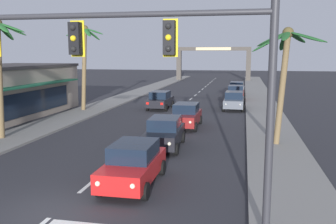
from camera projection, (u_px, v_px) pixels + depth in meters
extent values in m
plane|color=#2D2D33|center=(54.00, 214.00, 12.07)|extent=(220.00, 220.00, 0.00)
cube|color=gray|center=(266.00, 118.00, 29.89)|extent=(3.20, 110.00, 0.14)
cube|color=gray|center=(85.00, 112.00, 32.96)|extent=(3.20, 110.00, 0.14)
cube|color=silver|center=(90.00, 184.00, 14.84)|extent=(0.16, 2.00, 0.01)
cube|color=silver|center=(123.00, 156.00, 18.88)|extent=(0.16, 2.00, 0.01)
cube|color=silver|center=(144.00, 138.00, 22.91)|extent=(0.16, 2.00, 0.01)
cube|color=silver|center=(159.00, 126.00, 26.95)|extent=(0.16, 2.00, 0.01)
cube|color=silver|center=(170.00, 116.00, 30.99)|extent=(0.16, 2.00, 0.01)
cube|color=silver|center=(179.00, 109.00, 35.03)|extent=(0.16, 2.00, 0.01)
cube|color=silver|center=(185.00, 103.00, 39.07)|extent=(0.16, 2.00, 0.01)
cube|color=silver|center=(191.00, 99.00, 43.11)|extent=(0.16, 2.00, 0.01)
cube|color=silver|center=(196.00, 95.00, 47.14)|extent=(0.16, 2.00, 0.01)
cube|color=silver|center=(199.00, 92.00, 51.18)|extent=(0.16, 2.00, 0.01)
cube|color=silver|center=(203.00, 89.00, 55.22)|extent=(0.16, 2.00, 0.01)
cube|color=silver|center=(205.00, 87.00, 59.26)|extent=(0.16, 2.00, 0.01)
cube|color=silver|center=(208.00, 85.00, 63.30)|extent=(0.16, 2.00, 0.01)
cube|color=silver|center=(210.00, 83.00, 67.34)|extent=(0.16, 2.00, 0.01)
cube|color=silver|center=(212.00, 81.00, 71.38)|extent=(0.16, 2.00, 0.01)
cube|color=silver|center=(214.00, 80.00, 75.41)|extent=(0.16, 2.00, 0.01)
cube|color=silver|center=(215.00, 78.00, 79.45)|extent=(0.16, 2.00, 0.01)
cylinder|color=#2D2D33|center=(270.00, 117.00, 9.92)|extent=(0.22, 0.22, 6.93)
cylinder|color=#2D2D33|center=(75.00, 16.00, 10.58)|extent=(11.03, 0.16, 0.16)
cube|color=black|center=(169.00, 38.00, 10.12)|extent=(0.32, 0.26, 0.92)
sphere|color=black|center=(168.00, 26.00, 9.94)|extent=(0.17, 0.17, 0.17)
sphere|color=yellow|center=(168.00, 37.00, 9.98)|extent=(0.17, 0.17, 0.17)
sphere|color=black|center=(168.00, 49.00, 10.03)|extent=(0.17, 0.17, 0.17)
cube|color=yellow|center=(170.00, 38.00, 10.28)|extent=(0.42, 0.03, 1.04)
cube|color=black|center=(75.00, 39.00, 10.66)|extent=(0.32, 0.26, 0.92)
sphere|color=black|center=(73.00, 28.00, 10.48)|extent=(0.17, 0.17, 0.17)
sphere|color=yellow|center=(73.00, 38.00, 10.52)|extent=(0.17, 0.17, 0.17)
sphere|color=black|center=(74.00, 49.00, 10.57)|extent=(0.17, 0.17, 0.17)
cube|color=yellow|center=(78.00, 39.00, 10.82)|extent=(0.42, 0.03, 1.04)
cube|color=red|center=(133.00, 168.00, 14.67)|extent=(1.78, 4.31, 0.72)
cube|color=black|center=(134.00, 150.00, 14.71)|extent=(1.61, 2.21, 0.64)
cylinder|color=black|center=(145.00, 191.00, 13.19)|extent=(0.22, 0.64, 0.64)
cylinder|color=black|center=(99.00, 188.00, 13.52)|extent=(0.22, 0.64, 0.64)
cylinder|color=black|center=(162.00, 168.00, 15.94)|extent=(0.22, 0.64, 0.64)
cylinder|color=black|center=(124.00, 165.00, 16.27)|extent=(0.22, 0.64, 0.64)
sphere|color=#F9EFC6|center=(132.00, 186.00, 12.44)|extent=(0.18, 0.18, 0.18)
sphere|color=#F9EFC6|center=(98.00, 184.00, 12.68)|extent=(0.18, 0.18, 0.18)
cube|color=red|center=(161.00, 153.00, 16.62)|extent=(0.24, 0.06, 0.20)
cube|color=red|center=(133.00, 151.00, 16.88)|extent=(0.24, 0.06, 0.20)
cube|color=black|center=(164.00, 136.00, 20.54)|extent=(1.94, 4.37, 0.72)
cube|color=black|center=(165.00, 123.00, 20.58)|extent=(1.69, 2.27, 0.64)
cylinder|color=black|center=(176.00, 149.00, 19.07)|extent=(0.25, 0.65, 0.64)
cylinder|color=black|center=(143.00, 148.00, 19.34)|extent=(0.25, 0.65, 0.64)
cylinder|color=black|center=(183.00, 137.00, 21.84)|extent=(0.25, 0.65, 0.64)
cylinder|color=black|center=(154.00, 136.00, 22.11)|extent=(0.25, 0.65, 0.64)
sphere|color=#F9EFC6|center=(169.00, 144.00, 18.31)|extent=(0.18, 0.18, 0.18)
sphere|color=#F9EFC6|center=(145.00, 143.00, 18.50)|extent=(0.18, 0.18, 0.18)
cube|color=red|center=(181.00, 127.00, 22.53)|extent=(0.24, 0.07, 0.20)
cube|color=red|center=(160.00, 126.00, 22.73)|extent=(0.24, 0.07, 0.20)
cube|color=maroon|center=(186.00, 118.00, 26.34)|extent=(1.77, 4.31, 0.72)
cube|color=black|center=(186.00, 108.00, 26.38)|extent=(1.61, 2.21, 0.64)
cylinder|color=black|center=(195.00, 127.00, 24.85)|extent=(0.22, 0.64, 0.64)
cylinder|color=black|center=(170.00, 126.00, 25.20)|extent=(0.22, 0.64, 0.64)
cylinder|color=black|center=(200.00, 120.00, 27.60)|extent=(0.22, 0.64, 0.64)
cylinder|color=black|center=(177.00, 119.00, 27.94)|extent=(0.22, 0.64, 0.64)
sphere|color=#F9EFC6|center=(190.00, 122.00, 24.11)|extent=(0.18, 0.18, 0.18)
sphere|color=#F9EFC6|center=(171.00, 122.00, 24.35)|extent=(0.18, 0.18, 0.18)
cube|color=red|center=(199.00, 112.00, 28.28)|extent=(0.24, 0.06, 0.20)
cube|color=red|center=(182.00, 111.00, 28.55)|extent=(0.24, 0.06, 0.20)
cube|color=black|center=(160.00, 102.00, 35.19)|extent=(1.85, 4.34, 0.72)
cube|color=black|center=(160.00, 95.00, 34.94)|extent=(1.65, 2.23, 0.64)
cylinder|color=black|center=(155.00, 103.00, 36.80)|extent=(0.23, 0.64, 0.64)
cylinder|color=black|center=(172.00, 104.00, 36.43)|extent=(0.23, 0.64, 0.64)
cylinder|color=black|center=(148.00, 107.00, 34.07)|extent=(0.23, 0.64, 0.64)
cylinder|color=black|center=(166.00, 108.00, 33.69)|extent=(0.23, 0.64, 0.64)
sphere|color=#B2B2AD|center=(160.00, 98.00, 37.40)|extent=(0.18, 0.18, 0.18)
sphere|color=#B2B2AD|center=(172.00, 98.00, 37.14)|extent=(0.18, 0.18, 0.18)
cube|color=red|center=(147.00, 103.00, 33.24)|extent=(0.24, 0.07, 0.20)
cube|color=red|center=(162.00, 104.00, 32.95)|extent=(0.24, 0.07, 0.20)
cube|color=maroon|center=(236.00, 94.00, 41.49)|extent=(1.83, 4.33, 0.72)
cube|color=black|center=(236.00, 88.00, 41.53)|extent=(1.64, 2.23, 0.64)
cylinder|color=black|center=(243.00, 99.00, 39.99)|extent=(0.23, 0.64, 0.64)
cylinder|color=black|center=(227.00, 99.00, 40.36)|extent=(0.23, 0.64, 0.64)
cylinder|color=black|center=(244.00, 96.00, 42.73)|extent=(0.23, 0.64, 0.64)
cylinder|color=black|center=(228.00, 96.00, 43.10)|extent=(0.23, 0.64, 0.64)
sphere|color=#B2B2AD|center=(241.00, 96.00, 39.25)|extent=(0.18, 0.18, 0.18)
sphere|color=#B2B2AD|center=(229.00, 96.00, 39.52)|extent=(0.18, 0.18, 0.18)
cube|color=red|center=(242.00, 92.00, 43.42)|extent=(0.24, 0.06, 0.20)
cube|color=red|center=(231.00, 92.00, 43.70)|extent=(0.24, 0.06, 0.20)
cube|color=#4C515B|center=(234.00, 102.00, 34.72)|extent=(1.83, 4.33, 0.72)
cube|color=black|center=(234.00, 95.00, 34.76)|extent=(1.63, 2.22, 0.64)
cylinder|color=black|center=(243.00, 109.00, 33.23)|extent=(0.23, 0.64, 0.64)
cylinder|color=black|center=(223.00, 108.00, 33.59)|extent=(0.23, 0.64, 0.64)
cylinder|color=black|center=(243.00, 104.00, 35.97)|extent=(0.23, 0.64, 0.64)
cylinder|color=black|center=(226.00, 104.00, 36.33)|extent=(0.23, 0.64, 0.64)
sphere|color=#B2B2AD|center=(240.00, 105.00, 32.49)|extent=(0.18, 0.18, 0.18)
sphere|color=#B2B2AD|center=(226.00, 104.00, 32.75)|extent=(0.18, 0.18, 0.18)
cube|color=red|center=(242.00, 99.00, 36.65)|extent=(0.24, 0.06, 0.20)
cube|color=red|center=(228.00, 98.00, 36.93)|extent=(0.24, 0.06, 0.20)
cube|color=silver|center=(237.00, 90.00, 46.79)|extent=(1.90, 4.35, 0.72)
cube|color=black|center=(237.00, 84.00, 46.83)|extent=(1.67, 2.25, 0.64)
cylinder|color=black|center=(243.00, 94.00, 45.29)|extent=(0.24, 0.65, 0.64)
cylinder|color=black|center=(229.00, 94.00, 45.68)|extent=(0.24, 0.65, 0.64)
cylinder|color=black|center=(244.00, 92.00, 48.01)|extent=(0.24, 0.65, 0.64)
cylinder|color=black|center=(230.00, 92.00, 48.41)|extent=(0.24, 0.65, 0.64)
sphere|color=#B2B2AD|center=(241.00, 91.00, 44.55)|extent=(0.18, 0.18, 0.18)
sphere|color=#B2B2AD|center=(230.00, 91.00, 44.83)|extent=(0.18, 0.18, 0.18)
cube|color=red|center=(243.00, 88.00, 48.70)|extent=(0.24, 0.07, 0.20)
cube|color=red|center=(232.00, 88.00, 49.00)|extent=(0.24, 0.07, 0.20)
ellipsoid|color=#236028|center=(11.00, 27.00, 21.35)|extent=(1.71, 0.61, 0.70)
ellipsoid|color=#236028|center=(12.00, 29.00, 21.73)|extent=(1.55, 1.27, 0.83)
ellipsoid|color=#236028|center=(5.00, 32.00, 22.12)|extent=(0.43, 1.52, 1.06)
ellipsoid|color=#236028|center=(2.00, 27.00, 20.83)|extent=(1.58, 1.28, 0.76)
cylinder|color=brown|center=(84.00, 71.00, 33.28)|extent=(0.78, 0.37, 7.32)
ellipsoid|color=#236028|center=(94.00, 31.00, 32.53)|extent=(1.76, 0.42, 0.69)
ellipsoid|color=#236028|center=(92.00, 34.00, 33.23)|extent=(1.26, 1.50, 1.12)
ellipsoid|color=#236028|center=(84.00, 33.00, 33.48)|extent=(1.22, 1.67, 0.85)
ellipsoid|color=#236028|center=(75.00, 32.00, 32.69)|extent=(1.77, 0.77, 0.80)
ellipsoid|color=#236028|center=(77.00, 31.00, 32.05)|extent=(1.14, 1.73, 0.76)
ellipsoid|color=#236028|center=(87.00, 32.00, 32.01)|extent=(1.36, 1.56, 0.91)
sphere|color=#4C4223|center=(85.00, 29.00, 32.67)|extent=(0.60, 0.60, 0.60)
cylinder|color=brown|center=(282.00, 91.00, 20.48)|extent=(0.70, 0.33, 6.25)
ellipsoid|color=#1E5123|center=(308.00, 37.00, 19.87)|extent=(2.15, 0.57, 0.71)
ellipsoid|color=#1E5123|center=(297.00, 37.00, 20.73)|extent=(1.50, 2.01, 0.68)
ellipsoid|color=#1E5123|center=(284.00, 41.00, 20.97)|extent=(0.56, 2.02, 1.11)
ellipsoid|color=#1E5123|center=(272.00, 39.00, 20.80)|extent=(1.85, 1.65, 0.88)
ellipsoid|color=#1E5123|center=(270.00, 42.00, 20.16)|extent=(1.97, 0.53, 1.20)
ellipsoid|color=#1E5123|center=(278.00, 38.00, 19.30)|extent=(1.52, 1.95, 0.83)
ellipsoid|color=#1E5123|center=(286.00, 36.00, 19.04)|extent=(0.82, 2.17, 0.68)
ellipsoid|color=#1E5123|center=(305.00, 37.00, 19.18)|extent=(1.86, 1.69, 0.73)
sphere|color=#4C4223|center=(288.00, 33.00, 19.96)|extent=(0.60, 0.60, 0.60)
cube|color=#195B3D|center=(0.00, 90.00, 24.55)|extent=(1.00, 21.60, 0.12)
cube|color=#423D38|center=(179.00, 65.00, 73.84)|extent=(0.90, 0.90, 5.82)
cube|color=#423D38|center=(248.00, 66.00, 71.18)|extent=(0.90, 0.90, 5.82)
cube|color=#423D38|center=(213.00, 49.00, 72.01)|extent=(14.42, 0.60, 0.70)
cube|color=tan|center=(213.00, 49.00, 71.70)|extent=(6.76, 0.08, 0.56)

